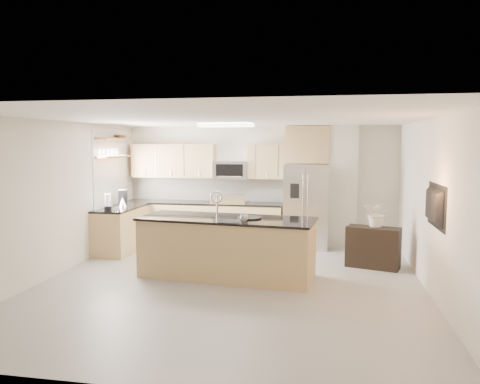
% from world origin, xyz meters
% --- Properties ---
extents(floor, '(6.50, 6.50, 0.00)m').
position_xyz_m(floor, '(0.00, 0.00, 0.00)').
color(floor, gray).
rests_on(floor, ground).
extents(ceiling, '(6.00, 6.50, 0.02)m').
position_xyz_m(ceiling, '(0.00, 0.00, 2.60)').
color(ceiling, white).
rests_on(ceiling, wall_back).
extents(wall_back, '(6.00, 0.02, 2.60)m').
position_xyz_m(wall_back, '(0.00, 3.25, 1.30)').
color(wall_back, beige).
rests_on(wall_back, floor).
extents(wall_front, '(6.00, 0.02, 2.60)m').
position_xyz_m(wall_front, '(0.00, -3.25, 1.30)').
color(wall_front, beige).
rests_on(wall_front, floor).
extents(wall_left, '(0.02, 6.50, 2.60)m').
position_xyz_m(wall_left, '(-3.00, 0.00, 1.30)').
color(wall_left, beige).
rests_on(wall_left, floor).
extents(wall_right, '(0.02, 6.50, 2.60)m').
position_xyz_m(wall_right, '(3.00, 0.00, 1.30)').
color(wall_right, beige).
rests_on(wall_right, floor).
extents(back_counter, '(3.55, 0.66, 1.44)m').
position_xyz_m(back_counter, '(-1.23, 2.93, 0.47)').
color(back_counter, tan).
rests_on(back_counter, floor).
extents(left_counter, '(0.66, 1.50, 0.92)m').
position_xyz_m(left_counter, '(-2.67, 1.85, 0.46)').
color(left_counter, tan).
rests_on(left_counter, floor).
extents(range, '(0.76, 0.64, 1.14)m').
position_xyz_m(range, '(-0.60, 2.92, 0.47)').
color(range, black).
rests_on(range, floor).
extents(upper_cabinets, '(3.50, 0.33, 0.75)m').
position_xyz_m(upper_cabinets, '(-1.30, 3.09, 1.83)').
color(upper_cabinets, tan).
rests_on(upper_cabinets, wall_back).
extents(microwave, '(0.76, 0.40, 0.40)m').
position_xyz_m(microwave, '(-0.60, 3.04, 1.63)').
color(microwave, silver).
rests_on(microwave, upper_cabinets).
extents(refrigerator, '(0.92, 0.78, 1.78)m').
position_xyz_m(refrigerator, '(1.06, 2.87, 0.89)').
color(refrigerator, silver).
rests_on(refrigerator, floor).
extents(partition_column, '(0.60, 0.30, 2.60)m').
position_xyz_m(partition_column, '(1.82, 3.10, 1.30)').
color(partition_column, beige).
rests_on(partition_column, floor).
extents(window, '(0.04, 1.15, 1.65)m').
position_xyz_m(window, '(-2.98, 1.85, 1.65)').
color(window, white).
rests_on(window, wall_left).
extents(shelf_lower, '(0.30, 1.20, 0.04)m').
position_xyz_m(shelf_lower, '(-2.85, 1.95, 1.95)').
color(shelf_lower, brown).
rests_on(shelf_lower, wall_left).
extents(shelf_upper, '(0.30, 1.20, 0.04)m').
position_xyz_m(shelf_upper, '(-2.85, 1.95, 2.32)').
color(shelf_upper, brown).
rests_on(shelf_upper, wall_left).
extents(ceiling_fixture, '(1.00, 0.50, 0.06)m').
position_xyz_m(ceiling_fixture, '(-0.40, 1.60, 2.56)').
color(ceiling_fixture, white).
rests_on(ceiling_fixture, ceiling).
extents(island, '(2.99, 1.35, 1.42)m').
position_xyz_m(island, '(-0.14, 0.40, 0.50)').
color(island, tan).
rests_on(island, floor).
extents(credenza, '(0.99, 0.64, 0.73)m').
position_xyz_m(credenza, '(2.32, 1.44, 0.37)').
color(credenza, black).
rests_on(credenza, floor).
extents(cup, '(0.16, 0.16, 0.10)m').
position_xyz_m(cup, '(0.20, 0.12, 1.05)').
color(cup, silver).
rests_on(cup, island).
extents(platter, '(0.44, 0.44, 0.02)m').
position_xyz_m(platter, '(0.25, 0.40, 1.01)').
color(platter, black).
rests_on(platter, island).
extents(blender, '(0.14, 0.14, 0.33)m').
position_xyz_m(blender, '(-2.67, 1.27, 1.06)').
color(blender, black).
rests_on(blender, left_counter).
extents(kettle, '(0.18, 0.18, 0.23)m').
position_xyz_m(kettle, '(-2.63, 1.85, 1.02)').
color(kettle, silver).
rests_on(kettle, left_counter).
extents(coffee_maker, '(0.24, 0.27, 0.34)m').
position_xyz_m(coffee_maker, '(-2.70, 2.00, 1.08)').
color(coffee_maker, black).
rests_on(coffee_maker, left_counter).
extents(bowl, '(0.45, 0.45, 0.08)m').
position_xyz_m(bowl, '(-2.85, 2.30, 2.38)').
color(bowl, silver).
rests_on(bowl, shelf_upper).
extents(flower_vase, '(0.85, 0.80, 0.75)m').
position_xyz_m(flower_vase, '(2.38, 1.47, 1.11)').
color(flower_vase, beige).
rests_on(flower_vase, credenza).
extents(television, '(0.14, 1.08, 0.62)m').
position_xyz_m(television, '(2.91, -0.20, 1.35)').
color(television, black).
rests_on(television, wall_right).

